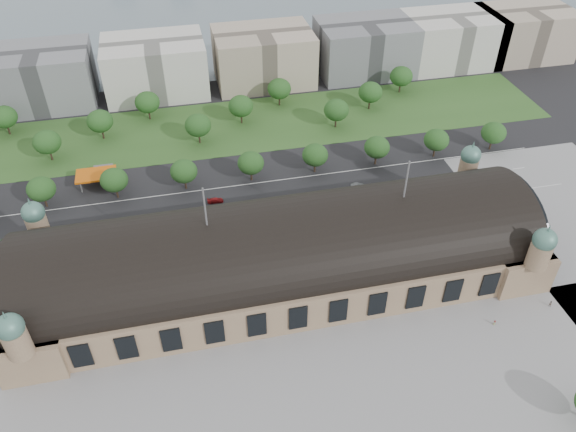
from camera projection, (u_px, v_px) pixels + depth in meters
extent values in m
plane|color=black|center=(282.00, 281.00, 166.73)|extent=(900.00, 900.00, 0.00)
cube|color=#957A5C|center=(282.00, 266.00, 162.93)|extent=(150.00, 40.00, 12.00)
cube|color=#957A5C|center=(40.00, 305.00, 151.53)|extent=(16.00, 43.00, 12.00)
cube|color=#957A5C|center=(492.00, 233.00, 174.34)|extent=(16.00, 43.00, 12.00)
cylinder|color=black|center=(282.00, 251.00, 159.14)|extent=(144.00, 37.60, 37.60)
cylinder|color=black|center=(7.00, 288.00, 145.45)|extent=(1.20, 32.00, 32.00)
cylinder|color=black|center=(516.00, 211.00, 170.30)|extent=(1.20, 32.00, 32.00)
cylinder|color=#957A5C|center=(39.00, 227.00, 161.08)|extent=(6.00, 6.00, 8.00)
sphere|color=#4A776A|center=(33.00, 212.00, 157.60)|extent=(6.40, 6.40, 6.40)
cone|color=#4A776A|center=(29.00, 201.00, 155.08)|extent=(1.00, 1.00, 2.50)
cylinder|color=#957A5C|center=(468.00, 169.00, 183.89)|extent=(6.00, 6.00, 8.00)
sphere|color=#4A776A|center=(471.00, 155.00, 180.41)|extent=(6.40, 6.40, 6.40)
cone|color=#4A776A|center=(474.00, 145.00, 177.89)|extent=(1.00, 1.00, 2.50)
cylinder|color=#957A5C|center=(17.00, 342.00, 129.33)|extent=(6.00, 6.00, 8.00)
sphere|color=#4A776A|center=(10.00, 327.00, 125.86)|extent=(6.40, 6.40, 6.40)
cone|color=#4A776A|center=(4.00, 315.00, 123.33)|extent=(1.00, 1.00, 2.50)
cylinder|color=#957A5C|center=(539.00, 255.00, 152.14)|extent=(6.00, 6.00, 8.00)
sphere|color=#4A776A|center=(545.00, 240.00, 148.67)|extent=(6.40, 6.40, 6.40)
cone|color=#4A776A|center=(549.00, 228.00, 146.14)|extent=(1.00, 1.00, 2.50)
cylinder|color=#59595B|center=(205.00, 207.00, 143.41)|extent=(0.50, 0.50, 12.00)
cylinder|color=#59595B|center=(407.00, 180.00, 152.77)|extent=(0.50, 0.50, 12.00)
cube|color=gray|center=(361.00, 403.00, 135.17)|extent=(190.00, 48.00, 0.12)
cube|color=black|center=(202.00, 212.00, 192.05)|extent=(260.00, 26.00, 0.10)
cube|color=#2E5321|center=(200.00, 130.00, 234.47)|extent=(300.00, 45.00, 0.10)
cube|color=#C9580B|center=(96.00, 174.00, 201.26)|extent=(14.00, 9.00, 0.70)
cube|color=#59595B|center=(104.00, 172.00, 208.09)|extent=(7.00, 5.00, 3.20)
cylinder|color=#59595B|center=(82.00, 177.00, 204.32)|extent=(0.50, 0.50, 4.40)
cylinder|color=#59595B|center=(113.00, 173.00, 206.19)|extent=(0.50, 0.50, 4.40)
cylinder|color=#59595B|center=(81.00, 187.00, 199.48)|extent=(0.50, 0.50, 4.40)
cylinder|color=#59595B|center=(113.00, 183.00, 201.36)|extent=(0.50, 0.50, 4.40)
cube|color=slate|center=(40.00, 77.00, 246.06)|extent=(45.00, 32.00, 24.00)
cube|color=beige|center=(155.00, 67.00, 254.57)|extent=(45.00, 32.00, 24.00)
cube|color=#B2A18C|center=(264.00, 57.00, 263.08)|extent=(45.00, 32.00, 24.00)
cube|color=slate|center=(365.00, 47.00, 271.59)|extent=(45.00, 32.00, 24.00)
cube|color=beige|center=(451.00, 40.00, 279.25)|extent=(45.00, 32.00, 24.00)
cube|color=#B2A18C|center=(523.00, 33.00, 286.06)|extent=(45.00, 32.00, 24.00)
cylinder|color=#2D2116|center=(45.00, 201.00, 193.17)|extent=(0.70, 0.70, 4.32)
ellipsoid|color=#214C1B|center=(41.00, 189.00, 189.83)|extent=(9.60, 9.60, 8.16)
cylinder|color=#2D2116|center=(117.00, 192.00, 197.25)|extent=(0.70, 0.70, 4.32)
ellipsoid|color=#214C1B|center=(114.00, 180.00, 193.92)|extent=(9.60, 9.60, 8.16)
cylinder|color=#2D2116|center=(186.00, 183.00, 201.34)|extent=(0.70, 0.70, 4.32)
ellipsoid|color=#214C1B|center=(184.00, 171.00, 198.00)|extent=(9.60, 9.60, 8.16)
cylinder|color=#2D2116|center=(251.00, 175.00, 205.42)|extent=(0.70, 0.70, 4.32)
ellipsoid|color=#214C1B|center=(251.00, 163.00, 202.09)|extent=(9.60, 9.60, 8.16)
cylinder|color=#2D2116|center=(315.00, 167.00, 209.51)|extent=(0.70, 0.70, 4.32)
ellipsoid|color=#214C1B|center=(315.00, 155.00, 206.17)|extent=(9.60, 9.60, 8.16)
cylinder|color=#2D2116|center=(376.00, 159.00, 213.59)|extent=(0.70, 0.70, 4.32)
ellipsoid|color=#214C1B|center=(377.00, 147.00, 210.26)|extent=(9.60, 9.60, 8.16)
cylinder|color=#2D2116|center=(434.00, 152.00, 217.68)|extent=(0.70, 0.70, 4.32)
ellipsoid|color=#214C1B|center=(436.00, 140.00, 214.34)|extent=(9.60, 9.60, 8.16)
cylinder|color=#2D2116|center=(491.00, 144.00, 221.77)|extent=(0.70, 0.70, 4.32)
ellipsoid|color=#214C1B|center=(494.00, 133.00, 218.43)|extent=(9.60, 9.60, 8.16)
cylinder|color=#2D2116|center=(8.00, 129.00, 230.47)|extent=(0.70, 0.70, 4.68)
ellipsoid|color=#214C1B|center=(4.00, 117.00, 226.85)|extent=(10.40, 10.40, 8.84)
cylinder|color=#2D2116|center=(51.00, 155.00, 215.56)|extent=(0.70, 0.70, 4.68)
ellipsoid|color=#214C1B|center=(47.00, 142.00, 211.94)|extent=(10.40, 10.40, 8.84)
cylinder|color=#2D2116|center=(103.00, 133.00, 227.87)|extent=(0.70, 0.70, 4.68)
ellipsoid|color=#214C1B|center=(100.00, 121.00, 224.25)|extent=(10.40, 10.40, 8.84)
cylinder|color=#2D2116|center=(149.00, 114.00, 240.17)|extent=(0.70, 0.70, 4.68)
ellipsoid|color=#214C1B|center=(147.00, 102.00, 236.55)|extent=(10.40, 10.40, 8.84)
cylinder|color=#2D2116|center=(199.00, 138.00, 225.26)|extent=(0.70, 0.70, 4.68)
ellipsoid|color=#214C1B|center=(198.00, 125.00, 221.65)|extent=(10.40, 10.40, 8.84)
cylinder|color=#2D2116|center=(241.00, 118.00, 237.57)|extent=(0.70, 0.70, 4.68)
ellipsoid|color=#214C1B|center=(241.00, 106.00, 233.95)|extent=(10.40, 10.40, 8.84)
cylinder|color=#2D2116|center=(279.00, 100.00, 249.87)|extent=(0.70, 0.70, 4.68)
ellipsoid|color=#214C1B|center=(279.00, 89.00, 246.26)|extent=(10.40, 10.40, 8.84)
cylinder|color=#2D2116|center=(336.00, 122.00, 234.97)|extent=(0.70, 0.70, 4.68)
ellipsoid|color=#214C1B|center=(336.00, 110.00, 231.35)|extent=(10.40, 10.40, 8.84)
cylinder|color=#2D2116|center=(369.00, 104.00, 247.27)|extent=(0.70, 0.70, 4.68)
ellipsoid|color=#214C1B|center=(370.00, 92.00, 243.65)|extent=(10.40, 10.40, 8.84)
cylinder|color=#2D2116|center=(400.00, 88.00, 259.58)|extent=(0.70, 0.70, 4.68)
ellipsoid|color=#214C1B|center=(401.00, 76.00, 255.96)|extent=(10.40, 10.40, 8.84)
imported|color=black|center=(47.00, 233.00, 182.47)|extent=(5.07, 2.75, 1.35)
imported|color=maroon|center=(215.00, 200.00, 195.85)|extent=(5.62, 2.48, 1.61)
imported|color=#192748|center=(291.00, 204.00, 194.25)|extent=(4.54, 2.33, 1.48)
imported|color=#595B61|center=(357.00, 185.00, 202.78)|extent=(4.92, 2.08, 1.58)
imported|color=silver|center=(506.00, 179.00, 206.10)|extent=(5.33, 2.93, 1.41)
imported|color=black|center=(7.00, 272.00, 168.60)|extent=(4.90, 3.19, 1.53)
imported|color=maroon|center=(13.00, 271.00, 168.82)|extent=(5.70, 4.38, 1.44)
imported|color=#191C48|center=(118.00, 248.00, 176.78)|extent=(5.30, 4.29, 1.44)
imported|color=slate|center=(76.00, 253.00, 174.87)|extent=(4.73, 4.22, 1.55)
imported|color=white|center=(146.00, 243.00, 178.53)|extent=(4.82, 3.10, 1.50)
imported|color=gray|center=(167.00, 246.00, 177.40)|extent=(6.16, 4.67, 1.55)
imported|color=black|center=(152.00, 243.00, 178.92)|extent=(4.63, 4.05, 1.28)
imported|color=#CA4120|center=(232.00, 217.00, 187.38)|extent=(11.95, 3.40, 3.29)
imported|color=beige|center=(243.00, 213.00, 188.72)|extent=(12.43, 3.38, 3.43)
imported|color=silver|center=(378.00, 202.00, 193.89)|extent=(10.77, 3.09, 2.97)
imported|color=gray|center=(495.00, 323.00, 153.26)|extent=(0.88, 0.59, 1.68)
imported|color=gray|center=(550.00, 304.00, 158.50)|extent=(1.04, 1.01, 1.90)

